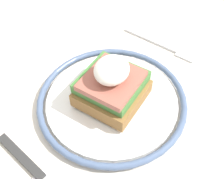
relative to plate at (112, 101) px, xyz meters
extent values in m
cube|color=beige|center=(-0.02, -0.06, -0.02)|extent=(1.16, 0.88, 0.03)
cylinder|color=beige|center=(-0.54, -0.44, -0.39)|extent=(0.06, 0.06, 0.71)
cylinder|color=white|center=(0.00, 0.00, 0.00)|extent=(0.21, 0.21, 0.01)
torus|color=slate|center=(0.00, 0.00, 0.00)|extent=(0.24, 0.24, 0.01)
cube|color=olive|center=(0.00, 0.00, 0.02)|extent=(0.09, 0.09, 0.02)
cube|color=#427A38|center=(0.00, 0.00, 0.04)|extent=(0.09, 0.09, 0.02)
cube|color=#9E5647|center=(0.00, 0.00, 0.05)|extent=(0.08, 0.08, 0.01)
ellipsoid|color=white|center=(0.00, 0.00, 0.07)|extent=(0.05, 0.05, 0.03)
cube|color=silver|center=(-0.17, -0.02, -0.01)|extent=(0.02, 0.12, 0.00)
cube|color=silver|center=(-0.17, 0.06, -0.01)|extent=(0.02, 0.04, 0.00)
cube|color=#2D2D2D|center=(0.15, -0.06, 0.00)|extent=(0.03, 0.09, 0.01)
camera|label=1|loc=(0.23, 0.14, 0.35)|focal=45.00mm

